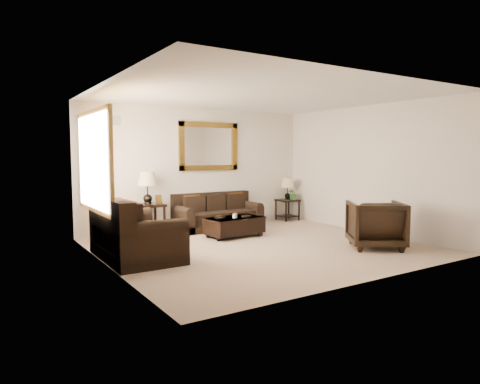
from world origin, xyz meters
TOP-DOWN VIEW (x-y plane):
  - room at (0.00, 0.00)m, footprint 5.51×5.01m
  - window at (-2.70, 0.90)m, footprint 0.07×1.96m
  - mirror at (0.25, 2.47)m, footprint 1.50×0.06m
  - air_vent at (-1.90, 2.48)m, footprint 0.25×0.02m
  - sofa at (0.25, 2.11)m, footprint 1.95×0.84m
  - loveseat at (-2.27, 0.39)m, footprint 1.05×1.77m
  - end_table_left at (-1.35, 2.16)m, footprint 0.60×0.60m
  - end_table_right at (2.36, 2.22)m, footprint 0.48×0.48m
  - coffee_table at (0.06, 1.05)m, footprint 1.23×0.75m
  - armchair at (1.64, -1.17)m, footprint 1.23×1.22m
  - potted_plant at (2.47, 2.13)m, footprint 0.33×0.36m

SIDE VIEW (x-z plane):
  - coffee_table at x=0.06m, z-range 0.00..0.50m
  - sofa at x=0.25m, z-range -0.11..0.69m
  - loveseat at x=-2.27m, z-range -0.13..0.86m
  - armchair at x=1.64m, z-range 0.00..0.93m
  - potted_plant at x=2.47m, z-range 0.53..0.78m
  - end_table_right at x=2.36m, z-range 0.16..1.23m
  - end_table_left at x=-1.35m, z-range 0.20..1.52m
  - room at x=0.00m, z-range 0.00..2.71m
  - window at x=-2.70m, z-range 0.72..2.38m
  - mirror at x=0.25m, z-range 1.30..2.40m
  - air_vent at x=-1.90m, z-range 2.26..2.44m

